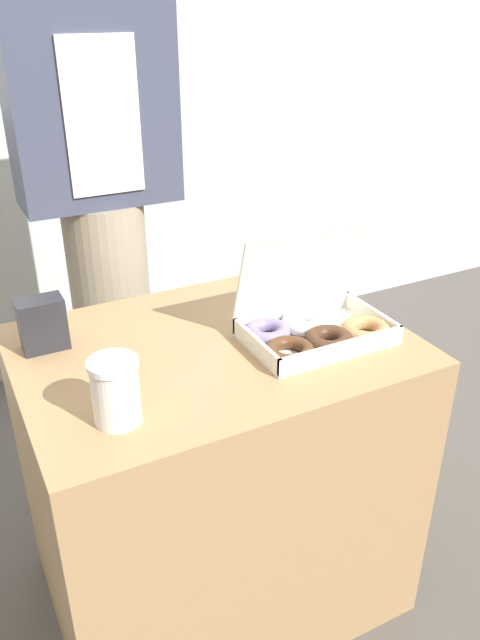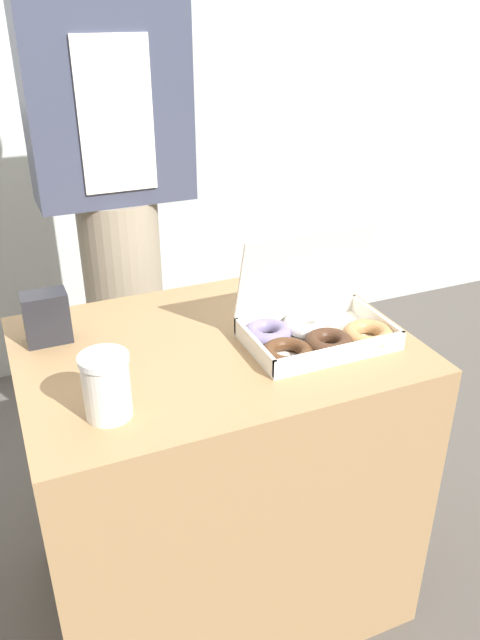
% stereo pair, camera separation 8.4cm
% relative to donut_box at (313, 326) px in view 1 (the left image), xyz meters
% --- Properties ---
extents(ground_plane, '(14.00, 14.00, 0.00)m').
position_rel_donut_box_xyz_m(ground_plane, '(-0.20, 0.08, -0.78)').
color(ground_plane, '#4C4742').
extents(wall_back, '(10.00, 0.05, 2.60)m').
position_rel_donut_box_xyz_m(wall_back, '(-0.20, 1.42, 0.52)').
color(wall_back, '#B2B7B2').
rests_on(wall_back, ground_plane).
extents(table, '(0.83, 0.61, 0.75)m').
position_rel_donut_box_xyz_m(table, '(-0.20, 0.08, -0.41)').
color(table, '#99754C').
rests_on(table, ground_plane).
extents(donut_box, '(0.35, 0.24, 0.24)m').
position_rel_donut_box_xyz_m(donut_box, '(0.00, 0.00, 0.00)').
color(donut_box, white).
rests_on(donut_box, table).
extents(coffee_cup, '(0.09, 0.09, 0.12)m').
position_rel_donut_box_xyz_m(coffee_cup, '(-0.46, -0.09, 0.03)').
color(coffee_cup, silver).
rests_on(coffee_cup, table).
extents(napkin_holder, '(0.09, 0.06, 0.11)m').
position_rel_donut_box_xyz_m(napkin_holder, '(-0.52, 0.23, 0.02)').
color(napkin_holder, '#232328').
rests_on(napkin_holder, table).
extents(person_customer, '(0.41, 0.22, 1.71)m').
position_rel_donut_box_xyz_m(person_customer, '(-0.27, 0.64, 0.14)').
color(person_customer, gray).
rests_on(person_customer, ground_plane).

